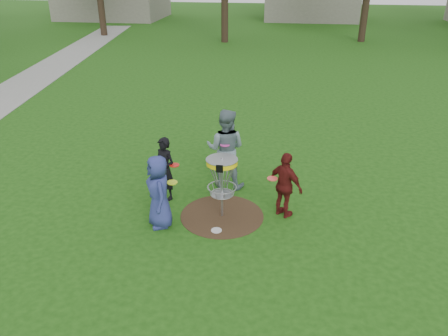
# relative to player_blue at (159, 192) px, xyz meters

# --- Properties ---
(ground) EXTENTS (100.00, 100.00, 0.00)m
(ground) POSITION_rel_player_blue_xyz_m (1.21, 0.53, -0.78)
(ground) COLOR #19470F
(ground) RESTS_ON ground
(dirt_patch) EXTENTS (1.80, 1.80, 0.01)m
(dirt_patch) POSITION_rel_player_blue_xyz_m (1.21, 0.53, -0.77)
(dirt_patch) COLOR #47331E
(dirt_patch) RESTS_ON ground
(concrete_path) EXTENTS (7.75, 39.92, 0.02)m
(concrete_path) POSITION_rel_player_blue_xyz_m (-8.79, 8.53, -0.77)
(concrete_path) COLOR #9E9E99
(concrete_path) RESTS_ON ground
(player_blue) EXTENTS (0.79, 0.90, 1.56)m
(player_blue) POSITION_rel_player_blue_xyz_m (0.00, 0.00, 0.00)
(player_blue) COLOR navy
(player_blue) RESTS_ON ground
(player_black) EXTENTS (0.64, 0.57, 1.48)m
(player_black) POSITION_rel_player_blue_xyz_m (-0.18, 1.12, -0.04)
(player_black) COLOR black
(player_black) RESTS_ON ground
(player_grey) EXTENTS (1.02, 0.83, 1.94)m
(player_grey) POSITION_rel_player_blue_xyz_m (1.09, 1.93, 0.19)
(player_grey) COLOR slate
(player_grey) RESTS_ON ground
(player_maroon) EXTENTS (0.89, 0.80, 1.46)m
(player_maroon) POSITION_rel_player_blue_xyz_m (2.52, 0.73, -0.05)
(player_maroon) COLOR #591614
(player_maroon) RESTS_ON ground
(disc_on_grass) EXTENTS (0.22, 0.22, 0.02)m
(disc_on_grass) POSITION_rel_player_blue_xyz_m (1.18, -0.07, -0.77)
(disc_on_grass) COLOR silver
(disc_on_grass) RESTS_ON ground
(disc_golf_basket) EXTENTS (0.66, 0.67, 1.38)m
(disc_golf_basket) POSITION_rel_player_blue_xyz_m (1.21, 0.53, 0.24)
(disc_golf_basket) COLOR #9EA0A5
(disc_golf_basket) RESTS_ON ground
(held_discs) EXTENTS (2.39, 1.76, 0.31)m
(held_discs) POSITION_rel_player_blue_xyz_m (0.92, 0.86, 0.21)
(held_discs) COLOR #C0DB18
(held_discs) RESTS_ON ground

